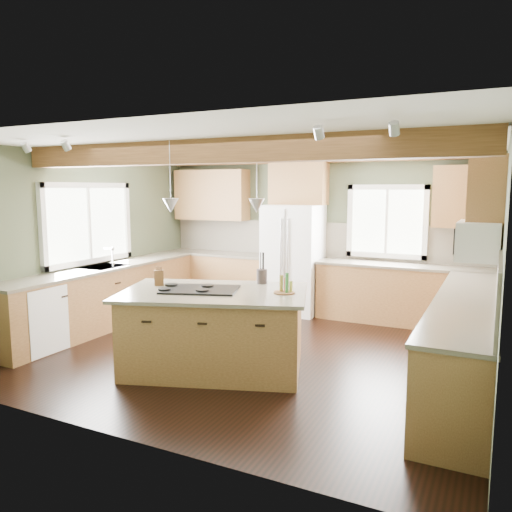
% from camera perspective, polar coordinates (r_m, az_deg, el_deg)
% --- Properties ---
extents(floor, '(5.60, 5.60, 0.00)m').
position_cam_1_polar(floor, '(6.52, -0.40, -10.78)').
color(floor, black).
rests_on(floor, ground).
extents(ceiling, '(5.60, 5.60, 0.00)m').
position_cam_1_polar(ceiling, '(6.20, -0.43, 12.63)').
color(ceiling, silver).
rests_on(ceiling, wall_back).
extents(wall_back, '(5.60, 0.00, 5.60)m').
position_cam_1_polar(wall_back, '(8.53, 7.12, 2.50)').
color(wall_back, '#49523A').
rests_on(wall_back, ground).
extents(wall_left, '(0.00, 5.00, 5.00)m').
position_cam_1_polar(wall_left, '(7.88, -18.96, 1.71)').
color(wall_left, '#49523A').
rests_on(wall_left, ground).
extents(wall_right, '(0.00, 5.00, 5.00)m').
position_cam_1_polar(wall_right, '(5.58, 26.25, -1.00)').
color(wall_right, '#49523A').
rests_on(wall_right, ground).
extents(ceiling_beam, '(5.55, 0.26, 0.26)m').
position_cam_1_polar(ceiling_beam, '(5.53, -4.01, 11.86)').
color(ceiling_beam, '#4C2C15').
rests_on(ceiling_beam, ceiling).
extents(soffit_trim, '(5.55, 0.20, 0.10)m').
position_cam_1_polar(soffit_trim, '(8.41, 7.03, 10.88)').
color(soffit_trim, '#4C2C15').
rests_on(soffit_trim, ceiling).
extents(backsplash_back, '(5.58, 0.03, 0.58)m').
position_cam_1_polar(backsplash_back, '(8.52, 7.07, 1.89)').
color(backsplash_back, brown).
rests_on(backsplash_back, wall_back).
extents(backsplash_right, '(0.03, 3.70, 0.58)m').
position_cam_1_polar(backsplash_right, '(5.65, 26.04, -1.82)').
color(backsplash_right, brown).
rests_on(backsplash_right, wall_right).
extents(base_cab_back_left, '(2.02, 0.60, 0.88)m').
position_cam_1_polar(base_cab_back_left, '(9.12, -4.31, -2.58)').
color(base_cab_back_left, brown).
rests_on(base_cab_back_left, floor).
extents(counter_back_left, '(2.06, 0.64, 0.04)m').
position_cam_1_polar(counter_back_left, '(9.05, -4.34, 0.29)').
color(counter_back_left, '#474034').
rests_on(counter_back_left, base_cab_back_left).
extents(base_cab_back_right, '(2.62, 0.60, 0.88)m').
position_cam_1_polar(base_cab_back_right, '(8.00, 16.46, -4.34)').
color(base_cab_back_right, brown).
rests_on(base_cab_back_right, floor).
extents(counter_back_right, '(2.66, 0.64, 0.04)m').
position_cam_1_polar(counter_back_right, '(7.92, 16.59, -1.08)').
color(counter_back_right, '#474034').
rests_on(counter_back_right, base_cab_back_right).
extents(base_cab_left, '(0.60, 3.70, 0.88)m').
position_cam_1_polar(base_cab_left, '(7.84, -16.87, -4.60)').
color(base_cab_left, brown).
rests_on(base_cab_left, floor).
extents(counter_left, '(0.64, 3.74, 0.04)m').
position_cam_1_polar(counter_left, '(7.76, -17.00, -1.28)').
color(counter_left, '#474034').
rests_on(counter_left, base_cab_left).
extents(base_cab_right, '(0.60, 3.70, 0.88)m').
position_cam_1_polar(base_cab_right, '(5.82, 22.75, -9.15)').
color(base_cab_right, brown).
rests_on(base_cab_right, floor).
extents(counter_right, '(0.64, 3.74, 0.04)m').
position_cam_1_polar(counter_right, '(5.71, 22.99, -4.72)').
color(counter_right, '#474034').
rests_on(counter_right, base_cab_right).
extents(upper_cab_back_left, '(1.40, 0.35, 0.90)m').
position_cam_1_polar(upper_cab_back_left, '(9.18, -5.09, 6.96)').
color(upper_cab_back_left, brown).
rests_on(upper_cab_back_left, wall_back).
extents(upper_cab_over_fridge, '(0.96, 0.35, 0.70)m').
position_cam_1_polar(upper_cab_over_fridge, '(8.43, 4.87, 8.25)').
color(upper_cab_over_fridge, brown).
rests_on(upper_cab_over_fridge, wall_back).
extents(upper_cab_right, '(0.35, 2.20, 0.90)m').
position_cam_1_polar(upper_cab_right, '(6.43, 25.04, 5.94)').
color(upper_cab_right, brown).
rests_on(upper_cab_right, wall_right).
extents(upper_cab_back_corner, '(0.90, 0.35, 0.90)m').
position_cam_1_polar(upper_cab_back_corner, '(7.87, 22.90, 6.26)').
color(upper_cab_back_corner, brown).
rests_on(upper_cab_back_corner, wall_back).
extents(window_left, '(0.04, 1.60, 1.05)m').
position_cam_1_polar(window_left, '(7.88, -18.68, 3.55)').
color(window_left, white).
rests_on(window_left, wall_left).
extents(window_back, '(1.10, 0.04, 1.00)m').
position_cam_1_polar(window_back, '(8.19, 14.74, 3.84)').
color(window_back, white).
rests_on(window_back, wall_back).
extents(sink, '(0.50, 0.65, 0.03)m').
position_cam_1_polar(sink, '(7.76, -17.00, -1.24)').
color(sink, '#262628').
rests_on(sink, counter_left).
extents(faucet, '(0.02, 0.02, 0.28)m').
position_cam_1_polar(faucet, '(7.62, -16.06, -0.26)').
color(faucet, '#B2B2B7').
rests_on(faucet, sink).
extents(dishwasher, '(0.60, 0.60, 0.84)m').
position_cam_1_polar(dishwasher, '(6.97, -24.13, -6.56)').
color(dishwasher, white).
rests_on(dishwasher, floor).
extents(oven, '(0.60, 0.72, 0.84)m').
position_cam_1_polar(oven, '(4.59, 21.58, -13.76)').
color(oven, white).
rests_on(oven, floor).
extents(microwave, '(0.40, 0.70, 0.38)m').
position_cam_1_polar(microwave, '(5.51, 24.11, 1.64)').
color(microwave, white).
rests_on(microwave, wall_right).
extents(pendant_left, '(0.18, 0.18, 0.16)m').
position_cam_1_polar(pendant_left, '(5.69, -9.72, 5.71)').
color(pendant_left, '#B2B2B7').
rests_on(pendant_left, ceiling).
extents(pendant_right, '(0.18, 0.18, 0.16)m').
position_cam_1_polar(pendant_right, '(5.49, 0.08, 5.75)').
color(pendant_right, '#B2B2B7').
rests_on(pendant_right, ceiling).
extents(refrigerator, '(0.90, 0.74, 1.80)m').
position_cam_1_polar(refrigerator, '(8.32, 4.26, -0.36)').
color(refrigerator, white).
rests_on(refrigerator, floor).
extents(island, '(2.22, 1.76, 0.88)m').
position_cam_1_polar(island, '(5.80, -4.74, -8.61)').
color(island, brown).
rests_on(island, floor).
extents(island_top, '(2.39, 1.92, 0.04)m').
position_cam_1_polar(island_top, '(5.69, -4.79, -4.16)').
color(island_top, '#474034').
rests_on(island_top, island).
extents(cooktop, '(0.98, 0.81, 0.02)m').
position_cam_1_polar(cooktop, '(5.72, -6.39, -3.81)').
color(cooktop, black).
rests_on(cooktop, island_top).
extents(knife_block, '(0.14, 0.13, 0.18)m').
position_cam_1_polar(knife_block, '(6.07, -11.04, -2.46)').
color(knife_block, brown).
rests_on(knife_block, island_top).
extents(utensil_crock, '(0.16, 0.16, 0.17)m').
position_cam_1_polar(utensil_crock, '(6.08, 0.67, -2.34)').
color(utensil_crock, '#413734').
rests_on(utensil_crock, island_top).
extents(bottle_tray, '(0.29, 0.29, 0.22)m').
position_cam_1_polar(bottle_tray, '(5.52, 3.26, -3.14)').
color(bottle_tray, brown).
rests_on(bottle_tray, island_top).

